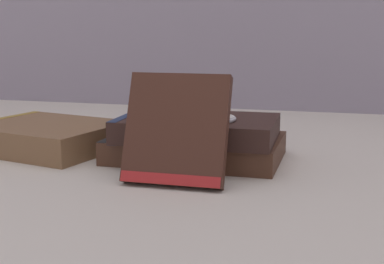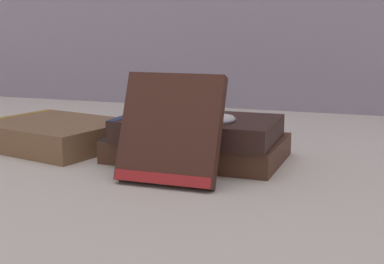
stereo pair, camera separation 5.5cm
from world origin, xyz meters
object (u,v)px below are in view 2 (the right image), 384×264
book_flat_top (195,128)px  book_side_left (53,134)px  book_flat_bottom (194,148)px  book_leaning_front (170,134)px  reading_glasses (175,138)px  pocket_watch (213,119)px

book_flat_top → book_side_left: (-0.23, 0.02, -0.03)m
book_flat_bottom → book_flat_top: 0.03m
book_flat_bottom → book_leaning_front: 0.12m
book_flat_bottom → reading_glasses: size_ratio=2.29×
book_flat_top → book_side_left: bearing=175.6°
book_flat_bottom → reading_glasses: book_flat_bottom is taller
reading_glasses → book_flat_top: bearing=-74.9°
pocket_watch → reading_glasses: size_ratio=0.60×
book_side_left → reading_glasses: 0.19m
book_flat_bottom → pocket_watch: size_ratio=3.79×
book_side_left → pocket_watch: bearing=5.3°
book_flat_bottom → book_side_left: bearing=-179.4°
book_flat_top → book_leaning_front: 0.10m
book_leaning_front → book_side_left: bearing=153.4°
book_leaning_front → pocket_watch: size_ratio=2.06×
book_side_left → book_flat_top: bearing=9.2°
book_leaning_front → reading_glasses: (-0.08, 0.23, -0.05)m
book_leaning_front → pocket_watch: 0.08m
book_flat_top → pocket_watch: 0.04m
pocket_watch → book_flat_bottom: bearing=136.9°
book_leaning_front → pocket_watch: book_leaning_front is taller
book_flat_top → reading_glasses: 0.15m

